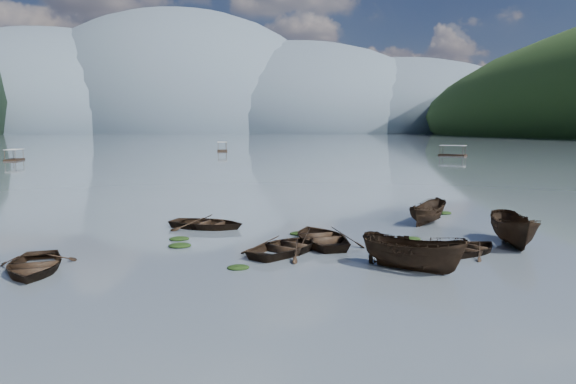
{
  "coord_description": "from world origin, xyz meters",
  "views": [
    {
      "loc": [
        -4.45,
        -19.68,
        5.91
      ],
      "look_at": [
        0.0,
        12.0,
        2.0
      ],
      "focal_mm": 32.0,
      "sensor_mm": 36.0,
      "label": 1
    }
  ],
  "objects": [
    {
      "name": "pontoon_centre",
      "position": [
        -2.73,
        121.31,
        0.0
      ],
      "size": [
        2.71,
        6.43,
        2.46
      ],
      "primitive_type": null,
      "rotation": [
        0.0,
        0.0,
        -0.01
      ],
      "color": "black",
      "rests_on": "ground"
    },
    {
      "name": "ground_plane",
      "position": [
        0.0,
        0.0,
        0.0
      ],
      "size": [
        2400.0,
        2400.0,
        0.0
      ],
      "primitive_type": "plane",
      "color": "slate"
    },
    {
      "name": "pontoon_right",
      "position": [
        48.47,
        89.83,
        0.0
      ],
      "size": [
        6.0,
        5.85,
        2.27
      ],
      "primitive_type": null,
      "rotation": [
        0.0,
        0.0,
        0.81
      ],
      "color": "black",
      "rests_on": "ground"
    },
    {
      "name": "rowboat_3",
      "position": [
        0.93,
        6.11,
        0.0
      ],
      "size": [
        4.11,
        5.38,
        1.04
      ],
      "primitive_type": "imported",
      "rotation": [
        0.0,
        0.0,
        3.25
      ],
      "color": "black",
      "rests_on": "ground"
    },
    {
      "name": "weed_clump_4",
      "position": [
        4.79,
        5.31,
        0.0
      ],
      "size": [
        1.2,
        0.95,
        0.25
      ],
      "primitive_type": "ellipsoid",
      "color": "black",
      "rests_on": "ground"
    },
    {
      "name": "pontoon_left",
      "position": [
        -42.67,
        84.71,
        0.0
      ],
      "size": [
        2.5,
        5.52,
        2.08
      ],
      "primitive_type": null,
      "rotation": [
        0.0,
        0.0,
        0.05
      ],
      "color": "black",
      "rests_on": "ground"
    },
    {
      "name": "rowboat_8",
      "position": [
        8.77,
        10.85,
        0.0
      ],
      "size": [
        4.08,
        4.14,
        1.63
      ],
      "primitive_type": "imported",
      "rotation": [
        0.0,
        0.0,
        2.37
      ],
      "color": "black",
      "rests_on": "ground"
    },
    {
      "name": "weed_clump_3",
      "position": [
        6.0,
        6.3,
        0.0
      ],
      "size": [
        0.9,
        0.76,
        0.2
      ],
      "primitive_type": "ellipsoid",
      "color": "black",
      "rests_on": "ground"
    },
    {
      "name": "weed_clump_2",
      "position": [
        5.07,
        4.34,
        0.0
      ],
      "size": [
        1.37,
        1.1,
        0.3
      ],
      "primitive_type": "ellipsoid",
      "color": "black",
      "rests_on": "ground"
    },
    {
      "name": "rowboat_1",
      "position": [
        -1.13,
        4.32,
        0.0
      ],
      "size": [
        5.62,
        5.62,
        0.96
      ],
      "primitive_type": "imported",
      "rotation": [
        0.0,
        0.0,
        2.36
      ],
      "color": "black",
      "rests_on": "ground"
    },
    {
      "name": "haze_mtn_a",
      "position": [
        -260.0,
        900.0,
        0.0
      ],
      "size": [
        520.0,
        520.0,
        280.0
      ],
      "primitive_type": "ellipsoid",
      "color": "#475666",
      "rests_on": "ground"
    },
    {
      "name": "rowboat_4",
      "position": [
        7.62,
        3.07,
        0.0
      ],
      "size": [
        4.73,
        4.32,
        0.8
      ],
      "primitive_type": "imported",
      "rotation": [
        0.0,
        0.0,
        2.09
      ],
      "color": "black",
      "rests_on": "ground"
    },
    {
      "name": "weed_clump_6",
      "position": [
        0.12,
        8.51,
        0.0
      ],
      "size": [
        1.02,
        0.85,
        0.21
      ],
      "primitive_type": "ellipsoid",
      "color": "black",
      "rests_on": "ground"
    },
    {
      "name": "haze_mtn_c",
      "position": [
        140.0,
        900.0,
        0.0
      ],
      "size": [
        520.0,
        520.0,
        260.0
      ],
      "primitive_type": "ellipsoid",
      "color": "#475666",
      "rests_on": "ground"
    },
    {
      "name": "weed_clump_1",
      "position": [
        -6.35,
        6.28,
        0.0
      ],
      "size": [
        1.15,
        0.92,
        0.25
      ],
      "primitive_type": "ellipsoid",
      "color": "black",
      "rests_on": "ground"
    },
    {
      "name": "weed_clump_7",
      "position": [
        11.38,
        14.11,
        0.0
      ],
      "size": [
        1.13,
        0.9,
        0.25
      ],
      "primitive_type": "ellipsoid",
      "color": "black",
      "rests_on": "ground"
    },
    {
      "name": "weed_clump_5",
      "position": [
        -6.49,
        7.98,
        0.0
      ],
      "size": [
        1.08,
        0.87,
        0.23
      ],
      "primitive_type": "ellipsoid",
      "color": "black",
      "rests_on": "ground"
    },
    {
      "name": "rowboat_5",
      "position": [
        10.62,
        4.26,
        0.0
      ],
      "size": [
        3.2,
        5.28,
        1.91
      ],
      "primitive_type": "imported",
      "rotation": [
        0.0,
        0.0,
        -0.29
      ],
      "color": "black",
      "rests_on": "ground"
    },
    {
      "name": "haze_mtn_d",
      "position": [
        320.0,
        900.0,
        0.0
      ],
      "size": [
        520.0,
        520.0,
        220.0
      ],
      "primitive_type": "ellipsoid",
      "color": "#475666",
      "rests_on": "ground"
    },
    {
      "name": "rowboat_2",
      "position": [
        3.68,
        0.5,
        0.0
      ],
      "size": [
        4.56,
        4.42,
        1.78
      ],
      "primitive_type": "imported",
      "rotation": [
        0.0,
        0.0,
        0.82
      ],
      "color": "black",
      "rests_on": "ground"
    },
    {
      "name": "weed_clump_0",
      "position": [
        -3.59,
        1.76,
        0.0
      ],
      "size": [
        0.96,
        0.79,
        0.21
      ],
      "primitive_type": "ellipsoid",
      "color": "black",
      "rests_on": "ground"
    },
    {
      "name": "rowboat_6",
      "position": [
        -5.06,
        11.15,
        0.0
      ],
      "size": [
        5.57,
        4.94,
        0.95
      ],
      "primitive_type": "imported",
      "rotation": [
        0.0,
        0.0,
        1.13
      ],
      "color": "black",
      "rests_on": "ground"
    },
    {
      "name": "rowboat_0",
      "position": [
        -12.08,
        2.5,
        0.0
      ],
      "size": [
        3.95,
        5.0,
        0.94
      ],
      "primitive_type": "imported",
      "rotation": [
        0.0,
        0.0,
        0.17
      ],
      "color": "black",
      "rests_on": "ground"
    },
    {
      "name": "haze_mtn_b",
      "position": [
        -60.0,
        900.0,
        0.0
      ],
      "size": [
        520.0,
        520.0,
        340.0
      ],
      "primitive_type": "ellipsoid",
      "color": "#475666",
      "rests_on": "ground"
    }
  ]
}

